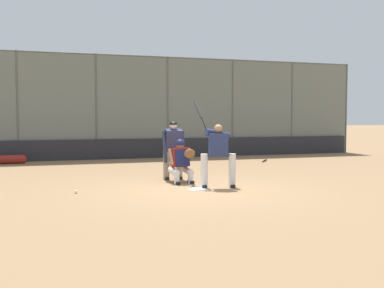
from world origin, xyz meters
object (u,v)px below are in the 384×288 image
(batter_at_plate, at_px, (218,153))
(spare_bat_near_backstop, at_px, (265,160))
(umpire_home, at_px, (173,149))
(fielding_glove_on_dirt, at_px, (173,164))
(equipment_bag_dugout_side, at_px, (10,159))
(baseball_loose, at_px, (76,192))
(catcher_behind_plate, at_px, (181,160))

(batter_at_plate, bearing_deg, spare_bat_near_backstop, -114.18)
(umpire_home, bearing_deg, batter_at_plate, 112.24)
(fielding_glove_on_dirt, distance_m, equipment_bag_dugout_side, 6.23)
(batter_at_plate, distance_m, fielding_glove_on_dirt, 5.49)
(baseball_loose, bearing_deg, catcher_behind_plate, -163.59)
(batter_at_plate, distance_m, catcher_behind_plate, 1.22)
(batter_at_plate, height_order, baseball_loose, batter_at_plate)
(fielding_glove_on_dirt, bearing_deg, equipment_bag_dugout_side, -22.59)
(catcher_behind_plate, distance_m, baseball_loose, 2.95)
(fielding_glove_on_dirt, bearing_deg, catcher_behind_plate, 77.50)
(umpire_home, relative_size, spare_bat_near_backstop, 2.19)
(batter_at_plate, bearing_deg, umpire_home, -56.95)
(catcher_behind_plate, distance_m, fielding_glove_on_dirt, 4.56)
(umpire_home, bearing_deg, spare_bat_near_backstop, -139.43)
(batter_at_plate, xyz_separation_m, equipment_bag_dugout_side, (5.42, -7.82, -0.70))
(batter_at_plate, bearing_deg, fielding_glove_on_dirt, -81.36)
(umpire_home, bearing_deg, fielding_glove_on_dirt, -103.97)
(umpire_home, xyz_separation_m, baseball_loose, (2.76, 1.57, -0.83))
(batter_at_plate, xyz_separation_m, catcher_behind_plate, (0.66, -1.00, -0.25))
(spare_bat_near_backstop, distance_m, baseball_loose, 9.49)
(equipment_bag_dugout_side, bearing_deg, batter_at_plate, 124.77)
(umpire_home, xyz_separation_m, equipment_bag_dugout_side, (4.75, -6.06, -0.70))
(umpire_home, height_order, baseball_loose, umpire_home)
(equipment_bag_dugout_side, bearing_deg, fielding_glove_on_dirt, 157.41)
(batter_at_plate, relative_size, umpire_home, 1.35)
(umpire_home, height_order, equipment_bag_dugout_side, umpire_home)
(spare_bat_near_backstop, xyz_separation_m, baseball_loose, (7.67, 5.59, 0.00))
(spare_bat_near_backstop, xyz_separation_m, equipment_bag_dugout_side, (9.66, -2.04, 0.13))
(batter_at_plate, height_order, umpire_home, batter_at_plate)
(batter_at_plate, xyz_separation_m, spare_bat_near_backstop, (-4.23, -5.77, -0.83))
(baseball_loose, distance_m, equipment_bag_dugout_side, 7.89)
(catcher_behind_plate, xyz_separation_m, fielding_glove_on_dirt, (-0.98, -4.42, -0.55))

